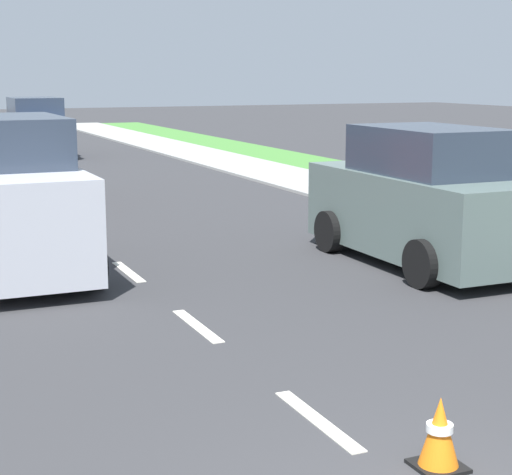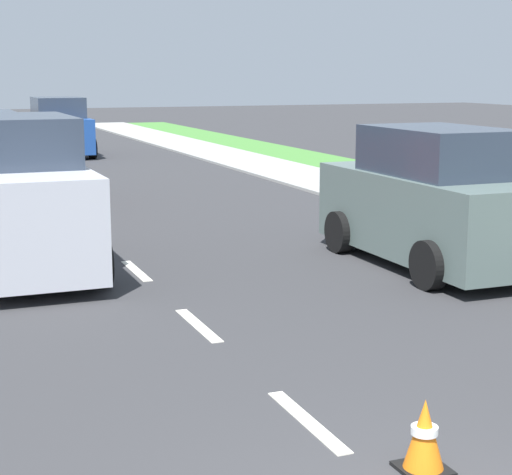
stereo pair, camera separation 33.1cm
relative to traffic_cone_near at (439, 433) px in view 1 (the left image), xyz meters
name	(u,v)px [view 1 (the left image)]	position (x,y,z in m)	size (l,w,h in m)	color
ground_plane	(10,179)	(-0.41, 19.44, -0.27)	(96.00, 96.00, 0.00)	#333335
sidewalk_right	(472,224)	(6.79, 8.44, -0.27)	(2.40, 72.00, 0.14)	#9E9E99
traffic_cone_near	(439,433)	(0.00, 0.00, 0.00)	(0.36, 0.36, 0.56)	black
car_parked_curbside	(424,201)	(3.91, 5.91, 0.70)	(2.02, 4.26, 2.10)	slate
car_outgoing_far	(36,129)	(1.37, 25.60, 0.68)	(2.09, 3.90, 2.06)	#1E4799
car_oncoming_lead	(14,201)	(-1.91, 7.78, 0.79)	(1.90, 4.31, 2.28)	silver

